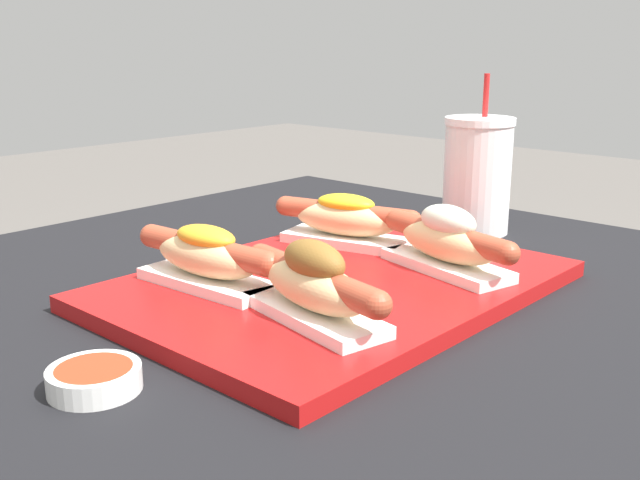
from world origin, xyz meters
TOP-DOWN VIEW (x-y plane):
  - serving_tray at (-0.00, -0.02)m, footprint 0.49×0.36m
  - hot_dog_0 at (-0.11, -0.09)m, footprint 0.09×0.20m
  - hot_dog_1 at (0.10, -0.09)m, footprint 0.10×0.20m
  - hot_dog_2 at (-0.12, 0.06)m, footprint 0.07×0.20m
  - hot_dog_3 at (0.11, 0.06)m, footprint 0.10×0.20m
  - sauce_bowl at (-0.31, -0.03)m, footprint 0.08×0.08m
  - drink_cup at (0.34, 0.01)m, footprint 0.10×0.10m

SIDE VIEW (x-z plane):
  - serving_tray at x=0.00m, z-range 0.74..0.76m
  - sauce_bowl at x=-0.31m, z-range 0.74..0.76m
  - hot_dog_3 at x=0.11m, z-range 0.76..0.82m
  - hot_dog_2 at x=-0.12m, z-range 0.76..0.82m
  - hot_dog_1 at x=0.10m, z-range 0.75..0.83m
  - hot_dog_0 at x=-0.11m, z-range 0.75..0.83m
  - drink_cup at x=0.34m, z-range 0.71..0.94m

